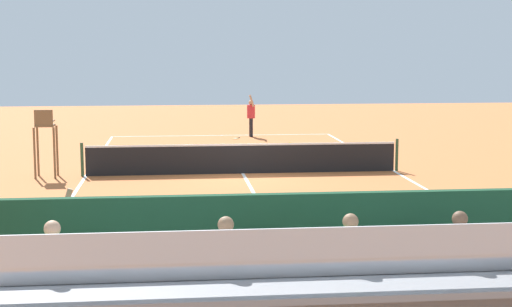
# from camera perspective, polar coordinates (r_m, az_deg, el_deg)

# --- Properties ---
(ground_plane) EXTENTS (60.00, 60.00, 0.00)m
(ground_plane) POSITION_cam_1_polar(r_m,az_deg,el_deg) (25.22, -0.97, -1.47)
(ground_plane) COLOR #C66B38
(court_line_markings) EXTENTS (10.10, 22.20, 0.01)m
(court_line_markings) POSITION_cam_1_polar(r_m,az_deg,el_deg) (25.26, -0.98, -1.45)
(court_line_markings) COLOR white
(court_line_markings) RESTS_ON ground
(tennis_net) EXTENTS (10.30, 0.10, 1.07)m
(tennis_net) POSITION_cam_1_polar(r_m,az_deg,el_deg) (25.15, -0.97, -0.34)
(tennis_net) COLOR black
(tennis_net) RESTS_ON ground
(backdrop_wall) EXTENTS (18.00, 0.16, 2.00)m
(backdrop_wall) POSITION_cam_1_polar(r_m,az_deg,el_deg) (11.44, 5.39, -7.79)
(backdrop_wall) COLOR #194228
(backdrop_wall) RESTS_ON ground
(bleacher_stand) EXTENTS (9.06, 2.40, 2.48)m
(bleacher_stand) POSITION_cam_1_polar(r_m,az_deg,el_deg) (10.20, 6.99, -10.10)
(bleacher_stand) COLOR gray
(bleacher_stand) RESTS_ON ground
(umpire_chair) EXTENTS (0.67, 0.67, 2.14)m
(umpire_chair) POSITION_cam_1_polar(r_m,az_deg,el_deg) (25.18, -15.16, 1.26)
(umpire_chair) COLOR brown
(umpire_chair) RESTS_ON ground
(courtside_bench) EXTENTS (1.80, 0.40, 0.93)m
(courtside_bench) POSITION_cam_1_polar(r_m,az_deg,el_deg) (13.03, 16.72, -8.17)
(courtside_bench) COLOR #9E754C
(courtside_bench) RESTS_ON ground
(equipment_bag) EXTENTS (0.90, 0.36, 0.36)m
(equipment_bag) POSITION_cam_1_polar(r_m,az_deg,el_deg) (12.43, 8.86, -10.52)
(equipment_bag) COLOR #B22D2D
(equipment_bag) RESTS_ON ground
(tennis_player) EXTENTS (0.37, 0.54, 1.93)m
(tennis_player) POSITION_cam_1_polar(r_m,az_deg,el_deg) (35.41, -0.37, 2.87)
(tennis_player) COLOR black
(tennis_player) RESTS_ON ground
(tennis_racket) EXTENTS (0.44, 0.56, 0.03)m
(tennis_racket) POSITION_cam_1_polar(r_m,az_deg,el_deg) (34.74, -1.49, 1.11)
(tennis_racket) COLOR black
(tennis_racket) RESTS_ON ground
(tennis_ball_near) EXTENTS (0.07, 0.07, 0.07)m
(tennis_ball_near) POSITION_cam_1_polar(r_m,az_deg,el_deg) (33.05, 2.49, 0.79)
(tennis_ball_near) COLOR #CCDB33
(tennis_ball_near) RESTS_ON ground
(tennis_ball_far) EXTENTS (0.07, 0.07, 0.07)m
(tennis_ball_far) POSITION_cam_1_polar(r_m,az_deg,el_deg) (32.09, 0.05, 0.59)
(tennis_ball_far) COLOR #CCDB33
(tennis_ball_far) RESTS_ON ground
(line_judge) EXTENTS (0.42, 0.55, 1.93)m
(line_judge) POSITION_cam_1_polar(r_m,az_deg,el_deg) (12.25, -13.60, -6.85)
(line_judge) COLOR #232328
(line_judge) RESTS_ON ground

